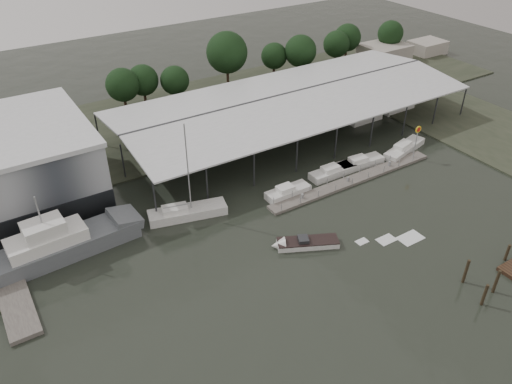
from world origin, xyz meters
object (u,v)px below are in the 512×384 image
shell_fuel_sign (417,136)px  speedboat_underway (302,243)px  white_sailboat (186,212)px  grey_trawler (60,244)px

shell_fuel_sign → speedboat_underway: (-26.69, -7.66, -3.53)m
shell_fuel_sign → white_sailboat: size_ratio=0.42×
white_sailboat → speedboat_underway: (8.93, -12.65, -0.26)m
speedboat_underway → shell_fuel_sign: bearing=-138.2°
grey_trawler → shell_fuel_sign: bearing=-9.9°
speedboat_underway → white_sailboat: bearing=-29.0°
shell_fuel_sign → speedboat_underway: 27.99m
grey_trawler → white_sailboat: white_sailboat is taller
shell_fuel_sign → speedboat_underway: bearing=-164.0°
grey_trawler → white_sailboat: 15.38m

